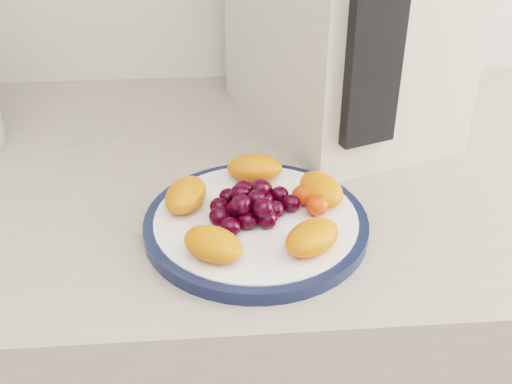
{
  "coord_description": "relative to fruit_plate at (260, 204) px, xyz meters",
  "views": [
    {
      "loc": [
        -0.01,
        0.49,
        1.32
      ],
      "look_at": [
        0.03,
        1.06,
        0.95
      ],
      "focal_mm": 45.0,
      "sensor_mm": 36.0,
      "label": 1
    }
  ],
  "objects": [
    {
      "name": "plate_rim",
      "position": [
        -0.0,
        -0.0,
        -0.02
      ],
      "size": [
        0.25,
        0.25,
        0.01
      ],
      "primitive_type": "cylinder",
      "color": "#121B38",
      "rests_on": "counter"
    },
    {
      "name": "plate_face",
      "position": [
        -0.0,
        -0.0,
        -0.02
      ],
      "size": [
        0.22,
        0.22,
        0.02
      ],
      "primitive_type": "cylinder",
      "color": "white",
      "rests_on": "counter"
    },
    {
      "name": "appliance_panel",
      "position": [
        0.13,
        0.09,
        0.17
      ],
      "size": [
        0.07,
        0.04,
        0.29
      ],
      "primitive_type": "cube",
      "rotation": [
        0.0,
        0.0,
        0.33
      ],
      "color": "black",
      "rests_on": "appliance_body"
    },
    {
      "name": "fruit_plate",
      "position": [
        0.0,
        0.0,
        0.0
      ],
      "size": [
        0.21,
        0.2,
        0.04
      ],
      "color": "#E95015",
      "rests_on": "plate_face"
    }
  ]
}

